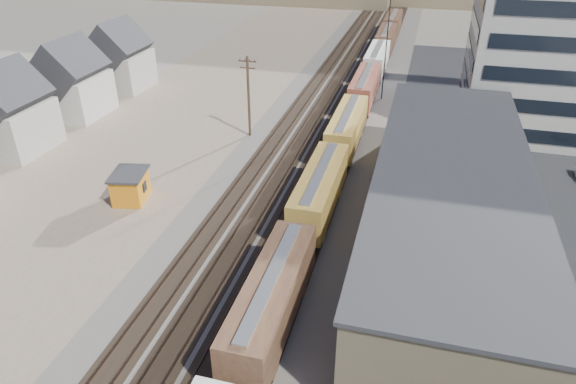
% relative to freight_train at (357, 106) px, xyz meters
% --- Properties ---
extents(ballast_bed, '(18.00, 200.00, 0.06)m').
position_rel_freight_train_xyz_m(ballast_bed, '(-3.80, 1.48, -2.76)').
color(ballast_bed, '#4C4742').
rests_on(ballast_bed, ground).
extents(dirt_yard, '(24.00, 180.00, 0.03)m').
position_rel_freight_train_xyz_m(dirt_yard, '(-23.80, -8.52, -2.78)').
color(dirt_yard, '#6D5D4A').
rests_on(dirt_yard, ground).
extents(asphalt_lot, '(26.00, 120.00, 0.04)m').
position_rel_freight_train_xyz_m(asphalt_lot, '(18.20, -13.52, -2.77)').
color(asphalt_lot, '#232326').
rests_on(asphalt_lot, ground).
extents(rail_tracks, '(11.40, 200.00, 0.24)m').
position_rel_freight_train_xyz_m(rail_tracks, '(-4.35, 1.48, -2.68)').
color(rail_tracks, black).
rests_on(rail_tracks, ground).
extents(freight_train, '(3.00, 119.74, 4.46)m').
position_rel_freight_train_xyz_m(freight_train, '(0.00, 0.00, 0.00)').
color(freight_train, black).
rests_on(freight_train, ground).
extents(warehouse, '(12.40, 40.40, 7.25)m').
position_rel_freight_train_xyz_m(warehouse, '(11.18, -23.52, 0.86)').
color(warehouse, tan).
rests_on(warehouse, ground).
extents(office_tower, '(22.60, 18.60, 18.45)m').
position_rel_freight_train_xyz_m(office_tower, '(24.15, 6.43, 6.47)').
color(office_tower, '#9E998E').
rests_on(office_tower, ground).
extents(utility_pole_north, '(2.20, 0.32, 10.00)m').
position_rel_freight_train_xyz_m(utility_pole_north, '(-12.30, -6.52, 2.50)').
color(utility_pole_north, '#382619').
rests_on(utility_pole_north, ground).
extents(radio_mast, '(1.20, 0.16, 18.00)m').
position_rel_freight_train_xyz_m(radio_mast, '(2.20, 11.48, 6.33)').
color(radio_mast, black).
rests_on(radio_mast, ground).
extents(maintenance_shed, '(3.93, 4.63, 2.97)m').
position_rel_freight_train_xyz_m(maintenance_shed, '(-18.43, -24.61, -1.27)').
color(maintenance_shed, orange).
rests_on(maintenance_shed, ground).
extents(parked_car_blue, '(4.78, 5.62, 1.43)m').
position_rel_freight_train_xyz_m(parked_car_blue, '(15.82, -8.01, -2.08)').
color(parked_car_blue, navy).
rests_on(parked_car_blue, ground).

